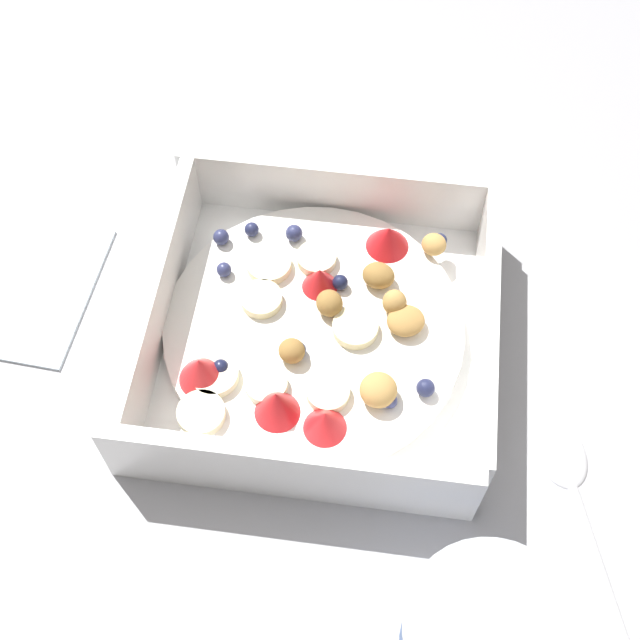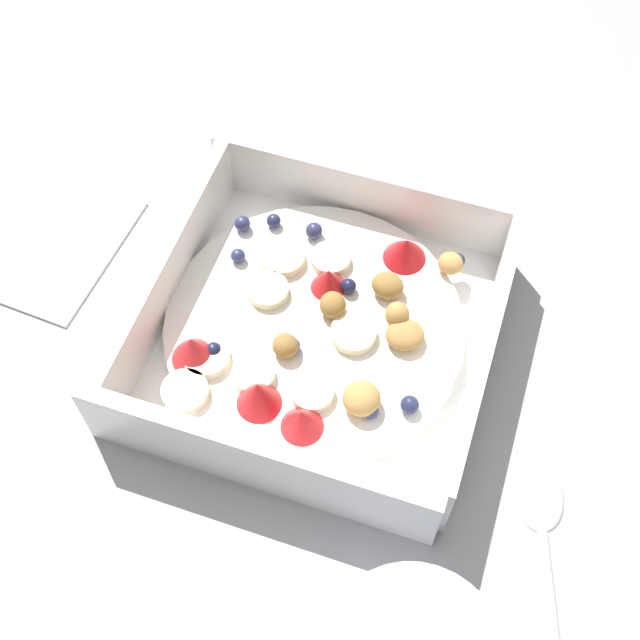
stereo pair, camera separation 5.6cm
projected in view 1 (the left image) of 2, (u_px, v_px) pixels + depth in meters
ground_plane at (317, 320)px, 0.59m from camera, size 2.40×2.40×0.00m
fruit_bowl at (319, 330)px, 0.57m from camera, size 0.23×0.23×0.06m
spoon at (576, 491)px, 0.52m from camera, size 0.07×0.17×0.01m
folded_napkin at (9, 284)px, 0.60m from camera, size 0.13×0.13×0.01m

